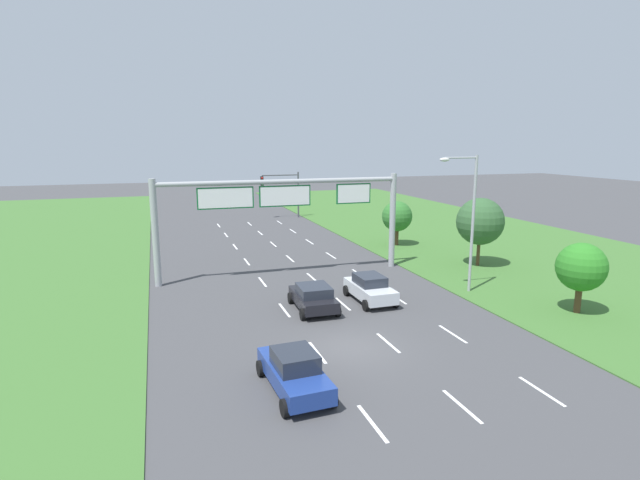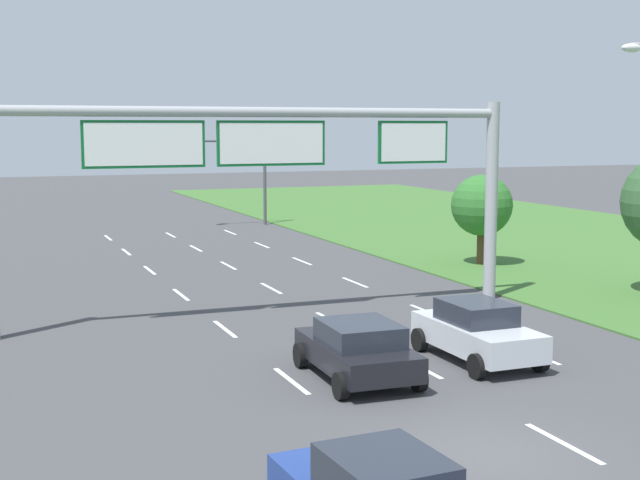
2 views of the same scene
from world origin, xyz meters
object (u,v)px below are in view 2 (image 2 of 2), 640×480
at_px(car_near_red, 477,331).
at_px(traffic_light_mast, 235,163).
at_px(sign_gantry, 266,164).
at_px(car_lead_silver, 358,349).
at_px(roadside_tree_far, 482,206).

xyz_separation_m(car_near_red, traffic_light_mast, (3.06, 33.20, 3.07)).
distance_m(car_near_red, sign_gantry, 9.02).
relative_size(car_lead_silver, traffic_light_mast, 0.72).
height_order(car_lead_silver, roadside_tree_far, roadside_tree_far).
xyz_separation_m(traffic_light_mast, roadside_tree_far, (5.70, -19.26, -1.20)).
xyz_separation_m(car_lead_silver, roadside_tree_far, (12.41, 14.38, 1.91)).
bearing_deg(roadside_tree_far, car_near_red, -122.17).
relative_size(car_near_red, car_lead_silver, 1.00).
relative_size(car_near_red, traffic_light_mast, 0.73).
xyz_separation_m(car_near_red, car_lead_silver, (-3.64, -0.44, -0.04)).
bearing_deg(roadside_tree_far, traffic_light_mast, 106.49).
height_order(sign_gantry, roadside_tree_far, sign_gantry).
xyz_separation_m(car_lead_silver, sign_gantry, (0.19, 7.65, 4.22)).
bearing_deg(car_near_red, sign_gantry, 115.24).
xyz_separation_m(car_near_red, roadside_tree_far, (8.77, 13.94, 1.87)).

